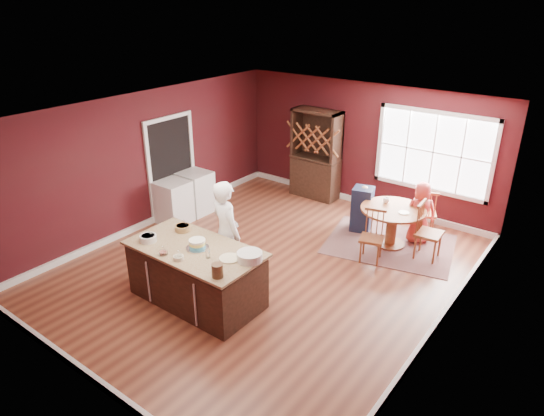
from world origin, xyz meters
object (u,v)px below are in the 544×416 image
(kitchen_island, at_px, (196,275))
(hutch, at_px, (316,154))
(high_chair, at_px, (362,208))
(layer_cake, at_px, (197,244))
(chair_east, at_px, (429,231))
(dining_table, at_px, (392,219))
(chair_south, at_px, (372,237))
(chair_north, at_px, (426,211))
(dryer, at_px, (196,192))
(toddler, at_px, (366,191))
(seated_woman, at_px, (420,213))
(baker, at_px, (226,233))
(washer, at_px, (173,202))

(kitchen_island, bearing_deg, hutch, 99.88)
(high_chair, xyz_separation_m, hutch, (-1.70, 0.95, 0.55))
(layer_cake, relative_size, chair_east, 0.32)
(chair_east, bearing_deg, high_chair, 74.65)
(dining_table, distance_m, high_chair, 0.78)
(kitchen_island, relative_size, layer_cake, 6.07)
(dining_table, xyz_separation_m, chair_south, (-0.03, -0.76, -0.06))
(chair_south, bearing_deg, layer_cake, -135.81)
(kitchen_island, xyz_separation_m, chair_north, (1.95, 4.33, 0.04))
(dining_table, distance_m, chair_north, 0.91)
(layer_cake, relative_size, hutch, 0.17)
(layer_cake, distance_m, dryer, 3.42)
(kitchen_island, bearing_deg, toddler, 77.07)
(seated_woman, height_order, high_chair, seated_woman)
(kitchen_island, relative_size, toddler, 8.04)
(chair_north, distance_m, seated_woman, 0.42)
(kitchen_island, height_order, layer_cake, layer_cake)
(toddler, xyz_separation_m, hutch, (-1.69, 0.83, 0.21))
(dining_table, relative_size, toddler, 4.61)
(high_chair, height_order, toddler, high_chair)
(chair_south, height_order, dryer, chair_south)
(layer_cake, height_order, chair_east, chair_east)
(chair_south, distance_m, toddler, 1.36)
(kitchen_island, xyz_separation_m, dryer, (-2.38, 2.36, 0.01))
(dryer, bearing_deg, kitchen_island, -44.67)
(toddler, relative_size, hutch, 0.13)
(dining_table, bearing_deg, chair_east, -5.28)
(chair_east, bearing_deg, baker, 135.26)
(layer_cake, bearing_deg, hutch, 100.48)
(high_chair, xyz_separation_m, toddler, (-0.01, 0.12, 0.34))
(dining_table, height_order, chair_east, chair_east)
(seated_woman, bearing_deg, high_chair, -24.70)
(dining_table, distance_m, layer_cake, 3.83)
(toddler, xyz_separation_m, washer, (-3.26, -2.11, -0.37))
(kitchen_island, distance_m, chair_south, 3.15)
(hutch, bearing_deg, washer, -118.15)
(chair_north, bearing_deg, high_chair, 5.90)
(layer_cake, xyz_separation_m, chair_east, (2.31, 3.39, -0.46))
(chair_east, distance_m, seated_woman, 0.64)
(dining_table, height_order, washer, washer)
(high_chair, relative_size, dryer, 1.05)
(baker, relative_size, dryer, 1.96)
(washer, distance_m, dryer, 0.64)
(chair_north, bearing_deg, dryer, 0.13)
(baker, height_order, chair_east, baker)
(kitchen_island, relative_size, dryer, 2.31)
(kitchen_island, bearing_deg, layer_cake, 22.31)
(layer_cake, relative_size, seated_woman, 0.29)
(dining_table, xyz_separation_m, washer, (-4.01, -1.76, -0.09))
(seated_woman, bearing_deg, chair_south, 36.35)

